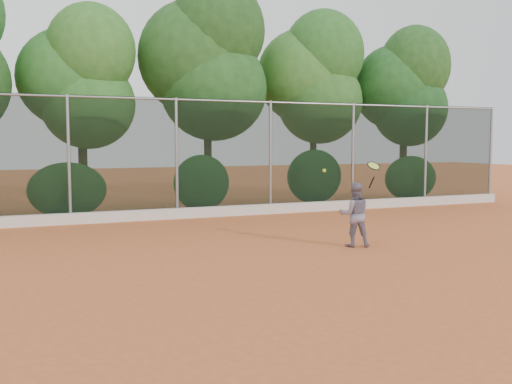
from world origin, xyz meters
name	(u,v)px	position (x,y,z in m)	size (l,w,h in m)	color
ground	(277,265)	(0.00, 0.00, 0.00)	(80.00, 80.00, 0.00)	#CD6230
concrete_curb	(179,213)	(0.00, 6.82, 0.15)	(24.00, 0.20, 0.30)	silver
tennis_player	(355,215)	(2.29, 1.04, 0.69)	(0.67, 0.52, 1.37)	slate
chainlink_fence	(177,155)	(0.00, 7.00, 1.86)	(24.09, 0.09, 3.50)	black
foliage_backdrop	(143,73)	(-0.55, 8.98, 4.40)	(23.70, 3.63, 7.55)	#3D2A17
tennis_racket	(373,168)	(2.62, 0.86, 1.68)	(0.30, 0.29, 0.57)	black
tennis_ball_in_flight	(324,171)	(1.41, 0.81, 1.65)	(0.07, 0.07, 0.07)	#ABCA2E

